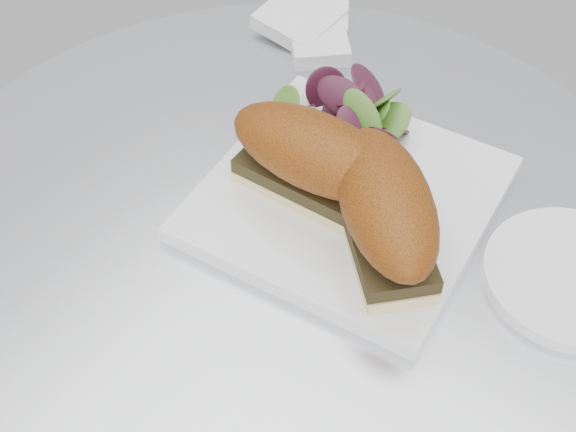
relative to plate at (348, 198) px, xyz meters
The scene contains 7 objects.
table 0.26m from the plate, 115.08° to the right, with size 0.70×0.70×0.73m.
plate is the anchor object (origin of this frame).
sandwich_left 0.06m from the plate, 142.60° to the right, with size 0.16×0.08×0.08m.
sandwich_right 0.08m from the plate, 32.31° to the right, with size 0.17×0.16×0.08m.
salad 0.10m from the plate, 127.15° to the left, with size 0.11×0.11×0.05m, color #578D2E, non-canonical shape.
napkin 0.24m from the plate, 132.32° to the left, with size 0.10×0.10×0.02m, color white, non-canonical shape.
saucer 0.20m from the plate, ahead, with size 0.14×0.14×0.01m, color white.
Camera 1 is at (0.26, -0.37, 1.26)m, focal length 50.00 mm.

